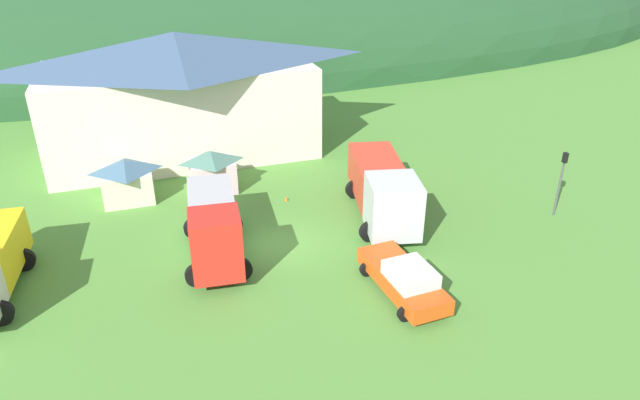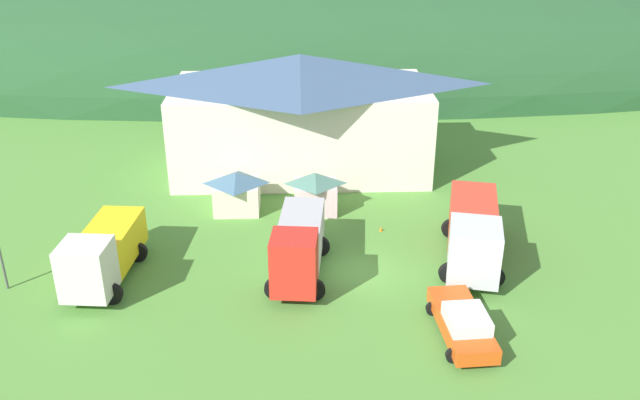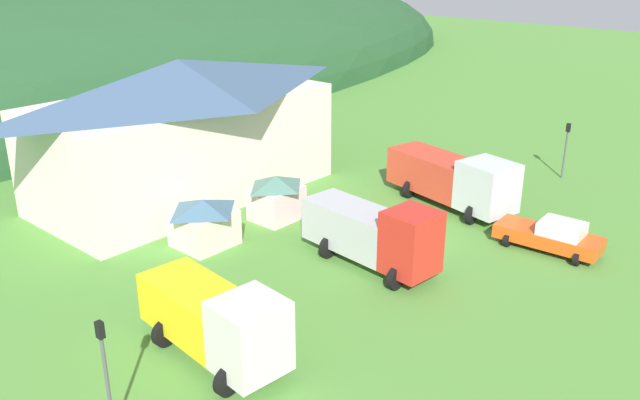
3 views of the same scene
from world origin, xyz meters
name	(u,v)px [view 2 (image 2 of 3)]	position (x,y,z in m)	size (l,w,h in m)	color
ground_plane	(360,273)	(0.00, 0.00, 0.00)	(200.00, 200.00, 0.00)	#518C38
forested_hill_backdrop	(321,47)	(0.00, 55.07, 0.00)	(153.13, 60.00, 28.02)	#234C28
depot_building	(301,112)	(-2.93, 14.51, 4.27)	(18.79, 9.26, 8.29)	silver
play_shed_cream	(237,191)	(-6.99, 7.86, 1.28)	(3.00, 2.81, 2.49)	beige
play_shed_pink	(315,192)	(-2.11, 7.51, 1.32)	(2.80, 2.42, 2.56)	beige
flatbed_truck_yellow	(102,253)	(-13.12, -0.39, 1.67)	(3.48, 6.98, 3.24)	silver
crane_truck_red	(298,246)	(-3.21, -0.15, 1.75)	(3.44, 7.42, 3.48)	red
tow_truck_silver	(473,232)	(6.11, 1.03, 1.77)	(4.44, 8.72, 3.34)	silver
service_pickup_orange	(463,323)	(4.05, -5.80, 0.83)	(2.54, 5.28, 1.66)	#DE4D16
traffic_cone_near_pickup	(381,231)	(1.67, 4.67, 0.00)	(0.36, 0.36, 0.62)	orange
traffic_cone_mid_row	(312,230)	(-2.37, 5.00, 0.00)	(0.36, 0.36, 0.55)	orange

